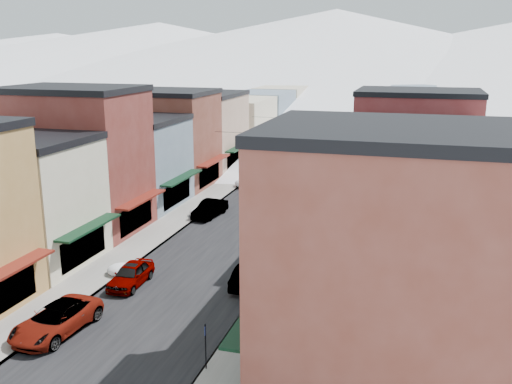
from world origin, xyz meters
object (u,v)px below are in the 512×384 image
Objects in this scene: car_dark_hatch at (210,209)px; fire_hydrant at (249,327)px; trash_can at (310,235)px; car_silver_sedan at (131,274)px; car_white_suv at (56,320)px; car_green_sedan at (250,275)px; streetlamp_near at (299,202)px.

car_dark_hatch reaches higher than fire_hydrant.
car_silver_sedan is at bearing -129.81° from trash_can.
trash_can is (10.57, -4.62, -0.15)m from car_dark_hatch.
car_white_suv is 12.66m from car_green_sedan.
car_dark_hatch is at bearing 160.67° from streetlamp_near.
car_white_suv is at bearing -119.38° from trash_can.
car_white_suv is at bearing 47.63° from car_green_sedan.
streetlamp_near is at bearing 133.02° from trash_can.
streetlamp_near is (8.70, 13.31, 2.26)m from car_silver_sedan.
car_green_sedan is at bearing -95.00° from streetlamp_near.
car_silver_sedan is 10.58m from fire_hydrant.
car_dark_hatch is at bearing 89.91° from car_silver_sedan.
car_green_sedan is at bearing 106.42° from fire_hydrant.
car_silver_sedan reaches higher than trash_can.
fire_hydrant is at bearing -86.93° from streetlamp_near.
car_white_suv is 1.28× the size of car_silver_sedan.
car_white_suv is at bearing -114.89° from streetlamp_near.
car_white_suv is 1.27× the size of streetlamp_near.
fire_hydrant is (10.25, -20.90, -0.30)m from car_dark_hatch.
trash_can is at bearing 65.66° from car_white_suv.
trash_can is at bearing -16.46° from car_dark_hatch.
car_green_sedan is 6.29× the size of fire_hydrant.
streetlamp_near reaches higher than fire_hydrant.
car_white_suv reaches higher than car_dark_hatch.
streetlamp_near is (9.30, -3.26, 2.25)m from car_dark_hatch.
streetlamp_near is (0.97, 11.13, 2.27)m from car_green_sedan.
car_green_sedan is (8.33, -14.39, -0.02)m from car_dark_hatch.
car_dark_hatch is 23.28m from fire_hydrant.
car_dark_hatch is (0.20, 23.74, -0.02)m from car_white_suv.
fire_hydrant is 17.85m from streetlamp_near.
car_silver_sedan is 0.98× the size of car_green_sedan.
car_dark_hatch is at bearing -59.95° from car_green_sedan.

